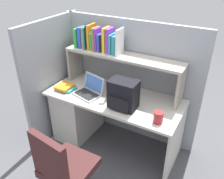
{
  "coord_description": "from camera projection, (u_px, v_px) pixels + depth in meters",
  "views": [
    {
      "loc": [
        1.15,
        -2.1,
        2.18
      ],
      "look_at": [
        0.0,
        -0.05,
        0.85
      ],
      "focal_mm": 38.41,
      "sensor_mm": 36.0,
      "label": 1
    }
  ],
  "objects": [
    {
      "name": "cubicle_partition_rear",
      "position": [
        128.0,
        80.0,
        3.07
      ],
      "size": [
        1.84,
        0.05,
        1.55
      ],
      "primitive_type": "cube",
      "color": "gray",
      "rests_on": "ground_plane"
    },
    {
      "name": "laptop",
      "position": [
        90.0,
        90.0,
        2.83
      ],
      "size": [
        0.36,
        0.32,
        0.22
      ],
      "color": "#B7BABF",
      "rests_on": "desk"
    },
    {
      "name": "overhead_hutch",
      "position": [
        123.0,
        63.0,
        2.78
      ],
      "size": [
        1.44,
        0.28,
        0.45
      ],
      "color": "gray",
      "rests_on": "desk"
    },
    {
      "name": "desk_book_stack",
      "position": [
        65.0,
        87.0,
        2.94
      ],
      "size": [
        0.24,
        0.2,
        0.06
      ],
      "color": "teal",
      "rests_on": "desk"
    },
    {
      "name": "ground_plane",
      "position": [
        114.0,
        144.0,
        3.16
      ],
      "size": [
        8.0,
        8.0,
        0.0
      ],
      "primitive_type": "plane",
      "color": "#4C4C51"
    },
    {
      "name": "paper_cup",
      "position": [
        110.0,
        94.0,
        2.75
      ],
      "size": [
        0.08,
        0.08,
        0.11
      ],
      "primitive_type": "cylinder",
      "color": "white",
      "rests_on": "desk"
    },
    {
      "name": "reference_books_on_shelf",
      "position": [
        98.0,
        40.0,
        2.81
      ],
      "size": [
        0.59,
        0.19,
        0.3
      ],
      "color": "green",
      "rests_on": "overhead_hutch"
    },
    {
      "name": "cubicle_partition_left",
      "position": [
        55.0,
        79.0,
        3.1
      ],
      "size": [
        0.05,
        1.06,
        1.55
      ],
      "primitive_type": "cube",
      "color": "gray",
      "rests_on": "ground_plane"
    },
    {
      "name": "backpack",
      "position": [
        123.0,
        95.0,
        2.54
      ],
      "size": [
        0.3,
        0.23,
        0.32
      ],
      "color": "black",
      "rests_on": "desk"
    },
    {
      "name": "desk",
      "position": [
        88.0,
        110.0,
        3.13
      ],
      "size": [
        1.6,
        0.7,
        0.73
      ],
      "color": "beige",
      "rests_on": "ground_plane"
    },
    {
      "name": "computer_mouse",
      "position": [
        102.0,
        101.0,
        2.69
      ],
      "size": [
        0.1,
        0.12,
        0.03
      ],
      "primitive_type": "cube",
      "rotation": [
        0.0,
        0.0,
        0.43
      ],
      "color": "silver",
      "rests_on": "desk"
    },
    {
      "name": "snack_canister",
      "position": [
        158.0,
        117.0,
        2.35
      ],
      "size": [
        0.1,
        0.1,
        0.12
      ],
      "primitive_type": "cylinder",
      "color": "maroon",
      "rests_on": "desk"
    },
    {
      "name": "office_chair",
      "position": [
        66.0,
        175.0,
        2.23
      ],
      "size": [
        0.52,
        0.52,
        0.93
      ],
      "rotation": [
        0.0,
        0.0,
        3.01
      ],
      "color": "black",
      "rests_on": "ground_plane"
    }
  ]
}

